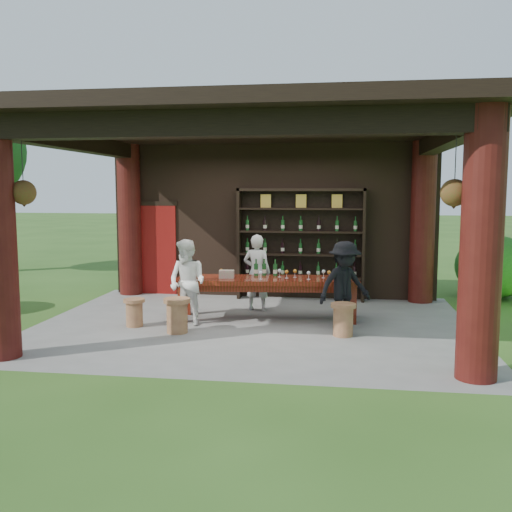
# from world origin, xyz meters

# --- Properties ---
(ground) EXTENTS (90.00, 90.00, 0.00)m
(ground) POSITION_xyz_m (0.00, 0.00, 0.00)
(ground) COLOR #2D5119
(ground) RESTS_ON ground
(pavilion) EXTENTS (7.50, 6.00, 3.60)m
(pavilion) POSITION_xyz_m (-0.01, 0.43, 2.13)
(pavilion) COLOR slate
(pavilion) RESTS_ON ground
(wine_shelf) EXTENTS (2.67, 0.41, 2.35)m
(wine_shelf) POSITION_xyz_m (0.65, 2.45, 1.18)
(wine_shelf) COLOR black
(wine_shelf) RESTS_ON ground
(tasting_table) EXTENTS (3.29, 1.14, 0.75)m
(tasting_table) POSITION_xyz_m (0.19, 0.47, 0.63)
(tasting_table) COLOR #4F1D0B
(tasting_table) RESTS_ON ground
(stool_near_left) EXTENTS (0.43, 0.43, 0.57)m
(stool_near_left) POSITION_xyz_m (-1.13, -0.72, 0.30)
(stool_near_left) COLOR brown
(stool_near_left) RESTS_ON ground
(stool_near_right) EXTENTS (0.40, 0.40, 0.53)m
(stool_near_right) POSITION_xyz_m (1.54, -0.54, 0.28)
(stool_near_right) COLOR brown
(stool_near_right) RESTS_ON ground
(stool_far_left) EXTENTS (0.36, 0.36, 0.48)m
(stool_far_left) POSITION_xyz_m (-1.98, -0.41, 0.25)
(stool_far_left) COLOR brown
(stool_far_left) RESTS_ON ground
(host) EXTENTS (0.58, 0.42, 1.47)m
(host) POSITION_xyz_m (-0.10, 1.21, 0.74)
(host) COLOR beige
(host) RESTS_ON ground
(guest_woman) EXTENTS (0.88, 0.80, 1.48)m
(guest_woman) POSITION_xyz_m (-1.11, -0.15, 0.74)
(guest_woman) COLOR white
(guest_woman) RESTS_ON ground
(guest_man) EXTENTS (1.10, 0.97, 1.47)m
(guest_man) POSITION_xyz_m (1.56, -0.08, 0.74)
(guest_man) COLOR black
(guest_man) RESTS_ON ground
(table_bottles) EXTENTS (0.43, 0.13, 0.31)m
(table_bottles) POSITION_xyz_m (0.12, 0.73, 0.90)
(table_bottles) COLOR #194C1E
(table_bottles) RESTS_ON tasting_table
(table_glasses) EXTENTS (2.01, 0.38, 0.15)m
(table_glasses) POSITION_xyz_m (0.56, 0.50, 0.82)
(table_glasses) COLOR silver
(table_glasses) RESTS_ON tasting_table
(napkin_basket) EXTENTS (0.28, 0.20, 0.14)m
(napkin_basket) POSITION_xyz_m (-0.52, 0.36, 0.82)
(napkin_basket) COLOR #BF6672
(napkin_basket) RESTS_ON tasting_table
(shrubs) EXTENTS (15.61, 7.98, 1.36)m
(shrubs) POSITION_xyz_m (2.51, 0.47, 0.55)
(shrubs) COLOR #194C14
(shrubs) RESTS_ON ground
(trees) EXTENTS (20.79, 9.98, 4.80)m
(trees) POSITION_xyz_m (3.10, 2.05, 3.37)
(trees) COLOR #3F2819
(trees) RESTS_ON ground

